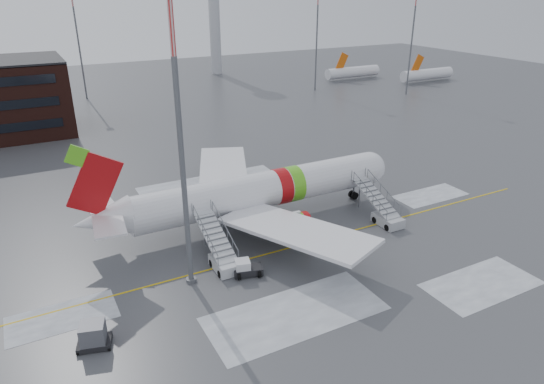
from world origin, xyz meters
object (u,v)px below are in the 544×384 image
airstair_aft (222,255)px  light_mast_near (181,144)px  airliner (255,192)px  pushback_tug (246,268)px  uld_container (93,336)px  airstair_fwd (383,213)px

airstair_aft → light_mast_near: 11.79m
airliner → pushback_tug: size_ratio=12.56×
pushback_tug → light_mast_near: light_mast_near is taller
uld_container → airliner: bearing=33.2°
airliner → light_mast_near: light_mast_near is taller
pushback_tug → light_mast_near: bearing=164.7°
airstair_aft → pushback_tug: (1.28, -2.39, -0.43)m
airstair_fwd → uld_container: (-30.57, -5.63, -0.19)m
airstair_fwd → light_mast_near: (-21.89, -1.14, 11.26)m
airstair_aft → pushback_tug: 2.74m
uld_container → airstair_aft: bearing=25.1°
uld_container → pushback_tug: bearing=13.7°
airstair_fwd → pushback_tug: 17.46m
airstair_fwd → uld_container: airstair_fwd is taller
airliner → pushback_tug: 10.76m
uld_container → light_mast_near: light_mast_near is taller
pushback_tug → airliner: bearing=59.2°
pushback_tug → airstair_aft: bearing=118.1°
airliner → pushback_tug: airliner is taller
uld_container → light_mast_near: (8.69, 4.50, 11.45)m
airliner → light_mast_near: size_ratio=1.48×
airstair_fwd → airstair_aft: 18.57m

